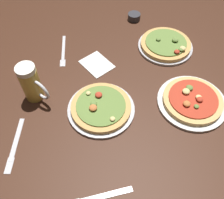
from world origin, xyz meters
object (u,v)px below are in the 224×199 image
object	(u,v)px
knife_spare	(15,145)
ramekin_sauce	(134,17)
beer_mug_dark	(31,83)
fork_spare	(63,51)
pizza_plate_far	(166,45)
napkin_folded	(97,64)
knife_right	(97,197)
pizza_plate_near	(192,101)
pizza_plate_side	(101,108)

from	to	relation	value
knife_spare	ramekin_sauce	bearing A→B (deg)	31.03
beer_mug_dark	fork_spare	bearing A→B (deg)	46.67
pizza_plate_far	ramekin_sauce	distance (m)	0.27
pizza_plate_far	napkin_folded	bearing A→B (deg)	172.58
beer_mug_dark	knife_right	bearing A→B (deg)	-83.90
beer_mug_dark	ramekin_sauce	xyz separation A→B (m)	(0.64, 0.28, -0.07)
pizza_plate_near	napkin_folded	xyz separation A→B (m)	(-0.25, 0.38, -0.01)
beer_mug_dark	ramekin_sauce	bearing A→B (deg)	23.72
pizza_plate_far	fork_spare	world-z (taller)	pizza_plate_far
knife_spare	napkin_folded	bearing A→B (deg)	28.42
beer_mug_dark	knife_spare	bearing A→B (deg)	-126.32
knife_right	pizza_plate_near	bearing A→B (deg)	18.08
pizza_plate_far	knife_spare	size ratio (longest dim) A/B	1.30
beer_mug_dark	fork_spare	distance (m)	0.30
knife_right	pizza_plate_far	bearing A→B (deg)	39.52
ramekin_sauce	beer_mug_dark	bearing A→B (deg)	-156.28
pizza_plate_far	pizza_plate_near	bearing A→B (deg)	-106.45
knife_spare	fork_spare	bearing A→B (deg)	49.77
pizza_plate_near	fork_spare	xyz separation A→B (m)	(-0.36, 0.54, -0.01)
napkin_folded	knife_spare	bearing A→B (deg)	-151.58
ramekin_sauce	pizza_plate_near	bearing A→B (deg)	-97.21
ramekin_sauce	fork_spare	distance (m)	0.45
knife_right	knife_spare	bearing A→B (deg)	121.60
pizza_plate_side	knife_spare	xyz separation A→B (m)	(-0.35, 0.00, -0.01)
ramekin_sauce	knife_spare	bearing A→B (deg)	-148.97
napkin_folded	fork_spare	xyz separation A→B (m)	(-0.11, 0.16, -0.00)
beer_mug_dark	knife_right	size ratio (longest dim) A/B	0.73
pizza_plate_near	knife_right	size ratio (longest dim) A/B	1.22
pizza_plate_near	knife_spare	world-z (taller)	pizza_plate_near
pizza_plate_side	pizza_plate_near	bearing A→B (deg)	-21.75
pizza_plate_far	beer_mug_dark	distance (m)	0.67
knife_spare	beer_mug_dark	bearing A→B (deg)	53.68
napkin_folded	knife_right	bearing A→B (deg)	-114.93
fork_spare	ramekin_sauce	bearing A→B (deg)	9.01
pizza_plate_side	fork_spare	distance (m)	0.40
beer_mug_dark	knife_spare	distance (m)	0.24
beer_mug_dark	napkin_folded	size ratio (longest dim) A/B	1.19
pizza_plate_side	beer_mug_dark	xyz separation A→B (m)	(-0.21, 0.19, 0.07)
beer_mug_dark	napkin_folded	world-z (taller)	beer_mug_dark
pizza_plate_near	ramekin_sauce	bearing A→B (deg)	82.79
pizza_plate_near	napkin_folded	size ratio (longest dim) A/B	1.99
pizza_plate_near	knife_spare	bearing A→B (deg)	168.56
pizza_plate_near	beer_mug_dark	world-z (taller)	beer_mug_dark
pizza_plate_near	napkin_folded	bearing A→B (deg)	123.71
pizza_plate_near	knife_spare	distance (m)	0.71
pizza_plate_side	ramekin_sauce	xyz separation A→B (m)	(0.43, 0.47, 0.00)
pizza_plate_far	pizza_plate_side	distance (m)	0.49
knife_right	ramekin_sauce	bearing A→B (deg)	52.86
pizza_plate_near	knife_right	world-z (taller)	pizza_plate_near
knife_spare	knife_right	bearing A→B (deg)	-58.40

